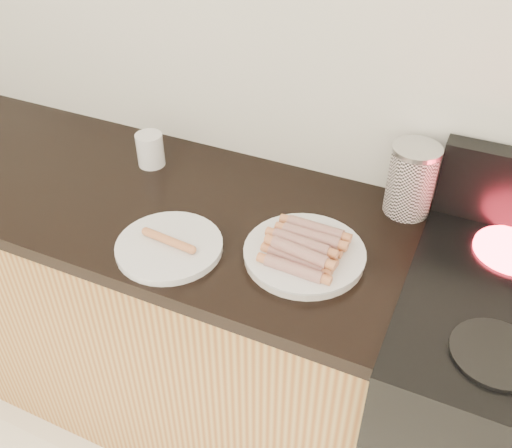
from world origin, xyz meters
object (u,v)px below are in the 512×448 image
at_px(side_plate, 169,247).
at_px(mug, 150,150).
at_px(main_plate, 304,255).
at_px(canister, 411,180).

height_order(side_plate, mug, mug).
bearing_deg(side_plate, main_plate, 19.05).
distance_m(side_plate, canister, 0.63).
bearing_deg(mug, canister, 6.68).
height_order(main_plate, side_plate, same).
bearing_deg(canister, mug, -173.32).
distance_m(main_plate, side_plate, 0.33).
bearing_deg(mug, main_plate, -20.13).
bearing_deg(canister, side_plate, -140.68).
relative_size(side_plate, mug, 2.64).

